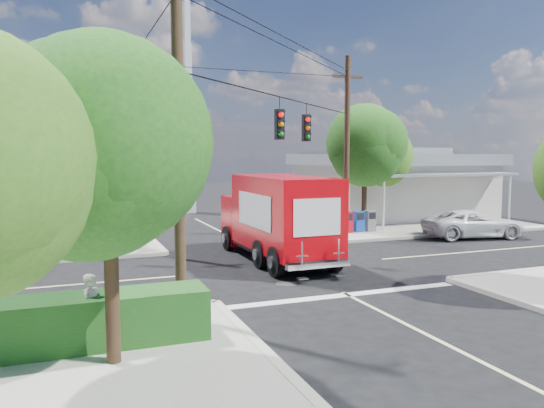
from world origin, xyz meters
TOP-DOWN VIEW (x-y plane):
  - ground at (0.00, 0.00)m, footprint 120.00×120.00m
  - sidewalk_ne at (10.88, 10.88)m, footprint 14.12×14.12m
  - sidewalk_nw at (-10.88, 10.88)m, footprint 14.12×14.12m
  - road_markings at (0.00, -1.47)m, footprint 32.00×32.00m
  - building_ne at (12.50, 11.97)m, footprint 11.80×10.20m
  - radio_tower at (0.50, 20.00)m, footprint 0.80×0.80m
  - tree_sw_front at (-6.99, -7.54)m, footprint 3.88×3.78m
  - tree_ne_front at (7.21, 6.76)m, footprint 4.21×4.14m
  - tree_ne_back at (9.81, 8.96)m, footprint 3.77×3.66m
  - palm_nw_front at (-7.50, 7.50)m, footprint 3.01×3.08m
  - palm_nw_back at (-9.50, 9.00)m, footprint 3.01×3.08m
  - utility_poles at (-1.58, 1.60)m, footprint 12.00×10.68m
  - picket_fence at (-7.80, -5.60)m, footprint 5.94×0.06m
  - hedge_sw at (-8.00, -6.40)m, footprint 6.20×1.20m
  - vending_boxes at (6.50, 6.20)m, footprint 1.90×0.50m
  - delivery_truck at (-0.06, 1.30)m, footprint 2.60×7.87m
  - parked_car at (11.42, 3.17)m, footprint 5.34×3.21m
  - pedestrian at (-7.33, -6.48)m, footprint 0.66×0.68m

SIDE VIEW (x-z plane):
  - ground at x=0.00m, z-range 0.00..0.00m
  - road_markings at x=0.00m, z-range 0.00..0.01m
  - sidewalk_ne at x=10.88m, z-range 0.00..0.14m
  - sidewalk_nw at x=-10.88m, z-range 0.00..0.14m
  - picket_fence at x=-7.80m, z-range 0.18..1.18m
  - hedge_sw at x=-8.00m, z-range 0.14..1.24m
  - vending_boxes at x=6.50m, z-range 0.14..1.24m
  - parked_car at x=11.42m, z-range 0.00..1.39m
  - pedestrian at x=-7.33m, z-range 0.14..1.71m
  - delivery_truck at x=-0.06m, z-range 0.03..3.41m
  - building_ne at x=12.50m, z-range 0.07..4.57m
  - tree_ne_back at x=9.81m, z-range 1.27..7.10m
  - tree_sw_front at x=-6.99m, z-range 1.32..7.35m
  - palm_nw_back at x=-9.50m, z-range 2.08..7.27m
  - utility_poles at x=-1.58m, z-range 0.17..9.17m
  - tree_ne_front at x=7.21m, z-range 1.44..8.09m
  - palm_nw_front at x=-7.50m, z-range 2.25..7.84m
  - radio_tower at x=0.50m, z-range -2.86..14.14m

